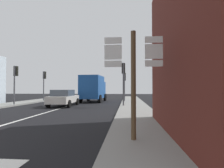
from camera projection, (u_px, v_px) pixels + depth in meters
ground_plane at (60, 109)px, 14.01m from camera, size 80.00×80.00×0.00m
sidewalk_right at (136, 112)px, 11.52m from camera, size 2.40×44.00×0.14m
lane_centre_stripe at (33, 116)px, 10.03m from camera, size 0.16×12.00×0.01m
sedan_far at (64, 98)px, 15.94m from camera, size 2.08×4.25×1.47m
delivery_truck at (93, 88)px, 21.16m from camera, size 2.67×5.09×3.05m
route_sign_post at (133, 76)px, 5.04m from camera, size 1.66×0.14×3.20m
traffic_light_near_right at (123, 74)px, 15.37m from camera, size 0.30×0.49×3.78m
traffic_light_near_left at (15, 76)px, 16.35m from camera, size 0.30×0.49×3.65m
traffic_light_far_right at (124, 81)px, 21.00m from camera, size 0.30×0.49×3.43m
traffic_light_far_left at (44, 79)px, 22.02m from camera, size 0.30×0.49×3.70m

